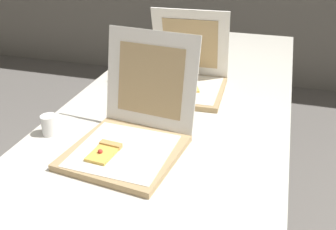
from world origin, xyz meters
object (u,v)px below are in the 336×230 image
cup_white_near_left (50,125)px  pizza_box_front (130,135)px  table (176,116)px  cup_white_far (147,65)px  pizza_box_middle (186,79)px

cup_white_near_left → pizza_box_front: bearing=-1.4°
table → cup_white_far: (-0.25, 0.35, 0.08)m
table → cup_white_near_left: 0.52m
pizza_box_front → cup_white_near_left: pizza_box_front is taller
cup_white_far → pizza_box_middle: bearing=-33.2°
pizza_box_middle → cup_white_far: (-0.25, 0.16, -0.01)m
cup_white_near_left → cup_white_far: (0.13, 0.69, 0.00)m
table → pizza_box_middle: (-0.01, 0.19, 0.09)m
table → pizza_box_front: pizza_box_front is taller
cup_white_far → cup_white_near_left: bearing=-100.4°
pizza_box_middle → cup_white_far: size_ratio=4.89×
table → cup_white_far: bearing=126.1°
table → cup_white_far: cup_white_far is taller
pizza_box_front → cup_white_far: size_ratio=6.08×
pizza_box_middle → pizza_box_front: bearing=-98.4°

